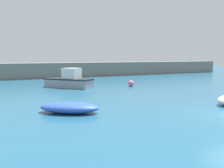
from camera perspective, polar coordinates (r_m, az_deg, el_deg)
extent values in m
cube|color=slate|center=(37.65, -9.74, 3.25)|extent=(56.32, 3.60, 2.11)
ellipsoid|color=#2D56B7|center=(13.47, -9.72, -5.34)|extent=(3.47, 3.09, 0.56)
cube|color=gray|center=(24.54, -9.84, 0.10)|extent=(4.21, 4.66, 0.75)
cube|color=black|center=(24.50, -9.86, 1.11)|extent=(4.30, 4.75, 0.12)
cube|color=silver|center=(24.26, -9.21, 2.28)|extent=(1.96, 1.97, 1.14)
sphere|color=#EA668C|center=(25.23, 4.37, 0.15)|extent=(0.59, 0.59, 0.59)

